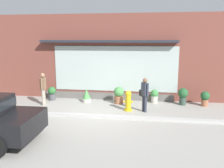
# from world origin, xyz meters

# --- Properties ---
(ground_plane) EXTENTS (60.00, 60.00, 0.00)m
(ground_plane) POSITION_xyz_m (0.00, 0.00, 0.00)
(ground_plane) COLOR #9E9B93
(curb_strip) EXTENTS (14.00, 0.24, 0.12)m
(curb_strip) POSITION_xyz_m (0.00, -0.20, 0.06)
(curb_strip) COLOR #B2B2AD
(curb_strip) RESTS_ON ground_plane
(storefront) EXTENTS (14.00, 0.81, 4.56)m
(storefront) POSITION_xyz_m (0.01, 3.18, 2.24)
(storefront) COLOR brown
(storefront) RESTS_ON ground_plane
(fire_hydrant) EXTENTS (0.44, 0.41, 0.94)m
(fire_hydrant) POSITION_xyz_m (1.26, 0.99, 0.47)
(fire_hydrant) COLOR gold
(fire_hydrant) RESTS_ON ground_plane
(pedestrian_with_handbag) EXTENTS (0.44, 0.59, 1.54)m
(pedestrian_with_handbag) POSITION_xyz_m (1.99, 0.95, 0.89)
(pedestrian_with_handbag) COLOR #333847
(pedestrian_with_handbag) RESTS_ON ground_plane
(pedestrian_passerby) EXTENTS (0.22, 0.49, 1.61)m
(pedestrian_passerby) POSITION_xyz_m (-2.97, 1.35, 0.94)
(pedestrian_passerby) COLOR #9E9384
(pedestrian_passerby) RESTS_ON ground_plane
(potted_plant_near_hydrant) EXTENTS (0.42, 0.42, 0.73)m
(potted_plant_near_hydrant) POSITION_xyz_m (-2.94, 2.33, 0.40)
(potted_plant_near_hydrant) COLOR #4C4C51
(potted_plant_near_hydrant) RESTS_ON ground_plane
(potted_plant_window_center) EXTENTS (0.46, 0.46, 0.69)m
(potted_plant_window_center) POSITION_xyz_m (-1.01, 2.23, 0.33)
(potted_plant_window_center) COLOR #B7B2A3
(potted_plant_window_center) RESTS_ON ground_plane
(potted_plant_by_entrance) EXTENTS (0.40, 0.40, 0.70)m
(potted_plant_by_entrance) POSITION_xyz_m (2.49, 2.56, 0.37)
(potted_plant_by_entrance) COLOR #B7B2A3
(potted_plant_by_entrance) RESTS_ON ground_plane
(potted_plant_doorstep) EXTENTS (0.50, 0.50, 0.86)m
(potted_plant_doorstep) POSITION_xyz_m (3.88, 2.37, 0.50)
(potted_plant_doorstep) COLOR #33473D
(potted_plant_doorstep) RESTS_ON ground_plane
(potted_plant_window_right) EXTENTS (0.51, 0.51, 0.86)m
(potted_plant_window_right) POSITION_xyz_m (0.69, 2.17, 0.45)
(potted_plant_window_right) COLOR #9E6042
(potted_plant_window_right) RESTS_ON ground_plane
(potted_plant_corner_tall) EXTENTS (0.44, 0.44, 0.74)m
(potted_plant_corner_tall) POSITION_xyz_m (4.93, 2.30, 0.41)
(potted_plant_corner_tall) COLOR #9E6042
(potted_plant_corner_tall) RESTS_ON ground_plane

